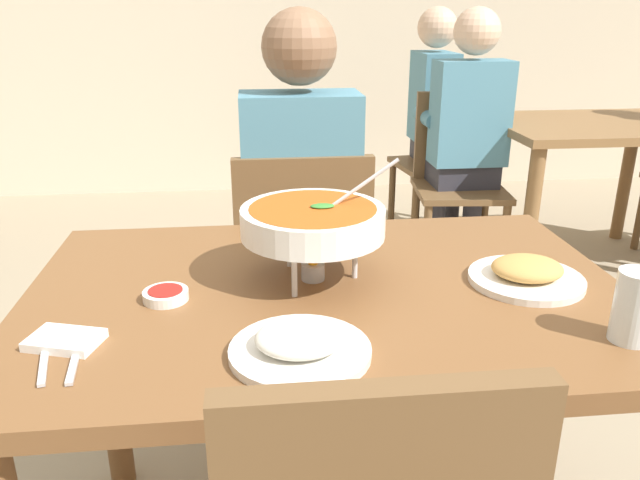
{
  "coord_description": "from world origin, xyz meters",
  "views": [
    {
      "loc": [
        -0.14,
        -1.17,
        1.31
      ],
      "look_at": [
        0.0,
        0.15,
        0.81
      ],
      "focal_mm": 35.03,
      "sensor_mm": 36.0,
      "label": 1
    }
  ],
  "objects": [
    {
      "name": "chair_bg_middle",
      "position": [
        0.9,
        1.87,
        0.51
      ],
      "size": [
        0.48,
        0.48,
        0.9
      ],
      "color": "brown",
      "rests_on": "ground_plane"
    },
    {
      "name": "diner_main",
      "position": [
        0.0,
        0.74,
        0.75
      ],
      "size": [
        0.4,
        0.45,
        1.31
      ],
      "color": "#2D2D38",
      "rests_on": "ground_plane"
    },
    {
      "name": "patron_bg_left",
      "position": [
        0.93,
        2.35,
        0.75
      ],
      "size": [
        0.45,
        0.4,
        1.31
      ],
      "color": "#2D2D38",
      "rests_on": "ground_plane"
    },
    {
      "name": "drink_glass",
      "position": [
        0.5,
        -0.27,
        0.82
      ],
      "size": [
        0.07,
        0.07,
        0.13
      ],
      "color": "silver",
      "rests_on": "dining_table_main"
    },
    {
      "name": "sauce_dish",
      "position": [
        -0.33,
        -0.02,
        0.77
      ],
      "size": [
        0.09,
        0.09,
        0.02
      ],
      "color": "white",
      "rests_on": "dining_table_main"
    },
    {
      "name": "curry_bowl",
      "position": [
        -0.03,
        0.05,
        0.89
      ],
      "size": [
        0.33,
        0.3,
        0.26
      ],
      "color": "silver",
      "rests_on": "dining_table_main"
    },
    {
      "name": "spoon_utensil",
      "position": [
        -0.45,
        -0.23,
        0.77
      ],
      "size": [
        0.03,
        0.17,
        0.01
      ],
      "primitive_type": "cube",
      "rotation": [
        0.0,
        0.0,
        0.12
      ],
      "color": "silver",
      "rests_on": "dining_table_main"
    },
    {
      "name": "chair_diner_main",
      "position": [
        -0.0,
        0.71,
        0.51
      ],
      "size": [
        0.44,
        0.44,
        0.9
      ],
      "color": "brown",
      "rests_on": "ground_plane"
    },
    {
      "name": "patron_bg_middle",
      "position": [
        0.92,
        1.83,
        0.75
      ],
      "size": [
        0.4,
        0.45,
        1.31
      ],
      "color": "#2D2D38",
      "rests_on": "ground_plane"
    },
    {
      "name": "chair_bg_left",
      "position": [
        1.01,
        2.33,
        0.51
      ],
      "size": [
        0.5,
        0.5,
        0.9
      ],
      "color": "brown",
      "rests_on": "ground_plane"
    },
    {
      "name": "appetizer_plate",
      "position": [
        0.42,
        -0.02,
        0.78
      ],
      "size": [
        0.24,
        0.24,
        0.06
      ],
      "color": "white",
      "rests_on": "dining_table_main"
    },
    {
      "name": "dining_table_far",
      "position": [
        1.57,
        1.81,
        0.62
      ],
      "size": [
        1.0,
        0.8,
        0.76
      ],
      "color": "brown",
      "rests_on": "ground_plane"
    },
    {
      "name": "napkin_folded",
      "position": [
        -0.48,
        -0.18,
        0.77
      ],
      "size": [
        0.14,
        0.11,
        0.02
      ],
      "primitive_type": "cube",
      "rotation": [
        0.0,
        0.0,
        -0.3
      ],
      "color": "white",
      "rests_on": "dining_table_main"
    },
    {
      "name": "rice_plate",
      "position": [
        -0.08,
        -0.26,
        0.78
      ],
      "size": [
        0.24,
        0.24,
        0.06
      ],
      "color": "white",
      "rests_on": "dining_table_main"
    },
    {
      "name": "fork_utensil",
      "position": [
        -0.5,
        -0.23,
        0.77
      ],
      "size": [
        0.05,
        0.17,
        0.01
      ],
      "primitive_type": "cube",
      "rotation": [
        0.0,
        0.0,
        0.23
      ],
      "color": "silver",
      "rests_on": "dining_table_main"
    },
    {
      "name": "dining_table_main",
      "position": [
        0.0,
        0.0,
        0.64
      ],
      "size": [
        1.24,
        0.84,
        0.76
      ],
      "color": "brown",
      "rests_on": "ground_plane"
    }
  ]
}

